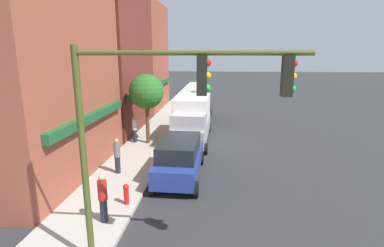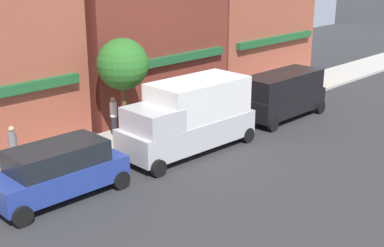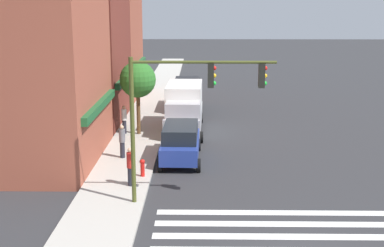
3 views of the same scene
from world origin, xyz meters
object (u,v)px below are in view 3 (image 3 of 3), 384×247
Objects in this scene: pedestrian_red_jacket at (130,166)px; street_tree at (138,80)px; traffic_signal at (185,99)px; van_black at (187,94)px; box_truck_silver at (184,107)px; suv_blue at (181,142)px; pedestrian_white_shirt at (124,119)px; pedestrian_grey_coat at (122,141)px; fire_hydrant at (142,167)px.

street_tree is (9.54, 0.70, 2.47)m from pedestrian_red_jacket.
van_black is (19.46, 0.43, -3.23)m from traffic_signal.
box_truck_silver is 3.64m from street_tree.
suv_blue is at bearing -178.49° from box_truck_silver.
van_black is 2.83× the size of pedestrian_white_shirt.
pedestrian_grey_coat is 5.75m from street_tree.
van_black is (13.10, -0.00, 0.25)m from suv_blue.
suv_blue is 3.09m from pedestrian_grey_coat.
fire_hydrant is at bearing -145.50° from pedestrian_grey_coat.
fire_hydrant is at bearing 152.19° from suv_blue.
pedestrian_grey_coat reaches higher than fire_hydrant.
traffic_signal is 8.01m from pedestrian_grey_coat.
fire_hydrant is at bearing 173.96° from van_black.
street_tree is (-1.25, 2.80, 1.96)m from box_truck_silver.
street_tree reaches higher than pedestrian_red_jacket.
street_tree reaches higher than suv_blue.
traffic_signal is at bearing -175.03° from suv_blue.
street_tree is at bearing 160.56° from van_black.
suv_blue is at bearing 142.53° from pedestrian_red_jacket.
pedestrian_grey_coat is 4.46m from pedestrian_red_jacket.
suv_blue is at bearing -129.91° from pedestrian_white_shirt.
fire_hydrant is (-9.48, 1.70, -0.97)m from box_truck_silver.
box_truck_silver is at bearing 1.94° from traffic_signal.
box_truck_silver reaches higher than fire_hydrant.
fire_hydrant is 0.19× the size of street_tree.
box_truck_silver is at bearing -10.17° from fire_hydrant.
suv_blue is at bearing -79.33° from pedestrian_grey_coat.
pedestrian_grey_coat is (-5.26, -0.63, 0.00)m from pedestrian_white_shirt.
fire_hydrant is at bearing 151.14° from pedestrian_red_jacket.
pedestrian_white_shirt and pedestrian_grey_coat have the same top height.
pedestrian_red_jacket is 1.44m from fire_hydrant.
pedestrian_grey_coat is at bearing 176.83° from street_tree.
pedestrian_grey_coat is at bearing -158.55° from pedestrian_white_shirt.
pedestrian_grey_coat is at bearing 91.74° from suv_blue.
street_tree is (-7.95, 2.80, 2.26)m from van_black.
fire_hydrant is at bearing 33.05° from traffic_signal.
box_truck_silver reaches higher than suv_blue.
fire_hydrant is at bearing 171.34° from box_truck_silver.
pedestrian_grey_coat is (-0.04, 3.09, 0.04)m from suv_blue.
traffic_signal reaches higher than van_black.
pedestrian_grey_coat is (-6.43, 3.09, -0.51)m from box_truck_silver.
traffic_signal is 12.00m from street_tree.
traffic_signal reaches higher than suv_blue.
van_black is at bearing 161.24° from pedestrian_red_jacket.
traffic_signal is 13.10m from box_truck_silver.
traffic_signal is at bearing -145.64° from pedestrian_white_shirt.
street_tree is at bearing 172.29° from pedestrian_red_jacket.
pedestrian_red_jacket reaches higher than fire_hydrant.
suv_blue reaches higher than pedestrian_grey_coat.
van_black reaches higher than pedestrian_grey_coat.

